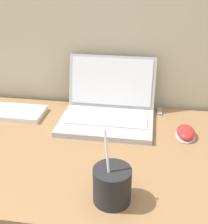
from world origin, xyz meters
name	(u,v)px	position (x,y,z in m)	size (l,w,h in m)	color
laptop	(108,108)	(0.08, 0.56, 0.78)	(0.35, 0.30, 0.22)	#ADADB2
drink_cup	(112,184)	(0.16, 0.11, 0.78)	(0.10, 0.10, 0.21)	#232326
computer_mouse	(186,133)	(0.37, 0.47, 0.75)	(0.07, 0.10, 0.04)	white
usb_stick	(159,111)	(0.28, 0.65, 0.73)	(0.02, 0.06, 0.01)	#99999E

